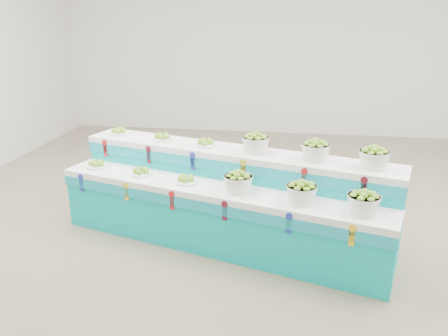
{
  "coord_description": "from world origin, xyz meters",
  "views": [
    {
      "loc": [
        -0.1,
        -4.7,
        2.46
      ],
      "look_at": [
        -0.8,
        -0.12,
        0.87
      ],
      "focal_mm": 35.64,
      "sensor_mm": 36.0,
      "label": 1
    }
  ],
  "objects": [
    {
      "name": "plate_upper_right",
      "position": [
        -1.06,
        0.2,
        1.07
      ],
      "size": [
        0.32,
        0.32,
        0.1
      ],
      "primitive_type": "cylinder",
      "rotation": [
        0.0,
        0.0,
        -0.29
      ],
      "color": "white",
      "rests_on": "display_stand"
    },
    {
      "name": "basket_lower_mid",
      "position": [
        0.04,
        -0.62,
        0.83
      ],
      "size": [
        0.38,
        0.38,
        0.22
      ],
      "primitive_type": null,
      "rotation": [
        0.0,
        0.0,
        -0.29
      ],
      "color": "silver",
      "rests_on": "display_stand"
    },
    {
      "name": "plate_lower_mid",
      "position": [
        -1.77,
        -0.08,
        0.77
      ],
      "size": [
        0.32,
        0.32,
        0.1
      ],
      "primitive_type": "cylinder",
      "rotation": [
        0.0,
        0.0,
        -0.29
      ],
      "color": "white",
      "rests_on": "display_stand"
    },
    {
      "name": "basket_upper_mid",
      "position": [
        0.18,
        -0.17,
        1.13
      ],
      "size": [
        0.38,
        0.38,
        0.22
      ],
      "primitive_type": null,
      "rotation": [
        0.0,
        0.0,
        -0.29
      ],
      "color": "silver",
      "rests_on": "display_stand"
    },
    {
      "name": "plate_lower_right",
      "position": [
        -1.2,
        -0.25,
        0.77
      ],
      "size": [
        0.32,
        0.32,
        0.1
      ],
      "primitive_type": "cylinder",
      "rotation": [
        0.0,
        0.0,
        -0.29
      ],
      "color": "white",
      "rests_on": "display_stand"
    },
    {
      "name": "plate_upper_left",
      "position": [
        -2.26,
        0.56,
        1.07
      ],
      "size": [
        0.32,
        0.32,
        0.1
      ],
      "primitive_type": "cylinder",
      "rotation": [
        0.0,
        0.0,
        -0.29
      ],
      "color": "white",
      "rests_on": "display_stand"
    },
    {
      "name": "plate_upper_mid",
      "position": [
        -1.63,
        0.37,
        1.07
      ],
      "size": [
        0.32,
        0.32,
        0.1
      ],
      "primitive_type": "cylinder",
      "rotation": [
        0.0,
        0.0,
        -0.29
      ],
      "color": "white",
      "rests_on": "display_stand"
    },
    {
      "name": "basket_lower_left",
      "position": [
        -0.6,
        -0.42,
        0.83
      ],
      "size": [
        0.38,
        0.38,
        0.22
      ],
      "primitive_type": null,
      "rotation": [
        0.0,
        0.0,
        -0.29
      ],
      "color": "silver",
      "rests_on": "display_stand"
    },
    {
      "name": "basket_upper_left",
      "position": [
        -0.47,
        0.03,
        1.13
      ],
      "size": [
        0.38,
        0.38,
        0.22
      ],
      "primitive_type": null,
      "rotation": [
        0.0,
        0.0,
        -0.29
      ],
      "color": "silver",
      "rests_on": "display_stand"
    },
    {
      "name": "back_wall",
      "position": [
        0.0,
        5.0,
        2.0
      ],
      "size": [
        10.0,
        0.0,
        10.0
      ],
      "primitive_type": "plane",
      "rotation": [
        1.57,
        0.0,
        0.0
      ],
      "color": "silver",
      "rests_on": "ground"
    },
    {
      "name": "ground",
      "position": [
        0.0,
        0.0,
        0.0
      ],
      "size": [
        10.0,
        10.0,
        0.0
      ],
      "primitive_type": "plane",
      "color": "#74684E",
      "rests_on": "ground"
    },
    {
      "name": "display_stand",
      "position": [
        -0.8,
        -0.12,
        0.51
      ],
      "size": [
        3.91,
        2.02,
        1.02
      ],
      "primitive_type": null,
      "rotation": [
        0.0,
        0.0,
        -0.29
      ],
      "color": "#07B3B2",
      "rests_on": "ground"
    },
    {
      "name": "basket_upper_right",
      "position": [
        0.74,
        -0.33,
        1.13
      ],
      "size": [
        0.38,
        0.38,
        0.22
      ],
      "primitive_type": null,
      "rotation": [
        0.0,
        0.0,
        -0.29
      ],
      "color": "silver",
      "rests_on": "display_stand"
    },
    {
      "name": "plate_lower_left",
      "position": [
        -2.39,
        0.11,
        0.77
      ],
      "size": [
        0.32,
        0.32,
        0.1
      ],
      "primitive_type": "cylinder",
      "rotation": [
        0.0,
        0.0,
        -0.29
      ],
      "color": "white",
      "rests_on": "display_stand"
    },
    {
      "name": "basket_lower_right",
      "position": [
        0.61,
        -0.78,
        0.83
      ],
      "size": [
        0.38,
        0.38,
        0.22
      ],
      "primitive_type": null,
      "rotation": [
        0.0,
        0.0,
        -0.29
      ],
      "color": "silver",
      "rests_on": "display_stand"
    }
  ]
}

